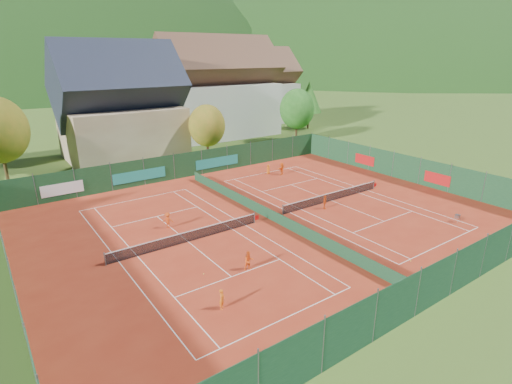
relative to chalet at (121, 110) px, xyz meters
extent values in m
plane|color=#38581B|center=(3.00, -30.00, -6.64)|extent=(600.00, 600.00, 0.00)
cube|color=#9C2B17|center=(3.00, -30.00, -6.62)|extent=(40.00, 32.00, 0.01)
cube|color=white|center=(-5.00, -18.12, -6.61)|extent=(10.97, 0.06, 0.00)
cube|color=white|center=(-5.00, -41.88, -6.61)|extent=(10.97, 0.06, 0.00)
cube|color=white|center=(-10.48, -30.00, -6.61)|extent=(0.06, 23.77, 0.00)
cube|color=white|center=(0.49, -30.00, -6.61)|extent=(0.06, 23.77, 0.00)
cube|color=white|center=(-9.12, -30.00, -6.61)|extent=(0.06, 23.77, 0.00)
cube|color=white|center=(-0.88, -30.00, -6.61)|extent=(0.06, 23.77, 0.00)
cube|color=white|center=(-5.00, -23.60, -6.61)|extent=(8.23, 0.06, 0.00)
cube|color=white|center=(-5.00, -36.40, -6.61)|extent=(8.23, 0.06, 0.00)
cube|color=white|center=(-5.00, -30.00, -6.61)|extent=(0.06, 12.80, 0.00)
cube|color=white|center=(11.00, -18.12, -6.61)|extent=(10.97, 0.06, 0.00)
cube|color=white|center=(11.00, -41.88, -6.61)|extent=(10.97, 0.06, 0.00)
cube|color=white|center=(5.51, -30.00, -6.61)|extent=(0.06, 23.77, 0.00)
cube|color=white|center=(16.48, -30.00, -6.61)|extent=(0.06, 23.77, 0.00)
cube|color=white|center=(6.88, -30.00, -6.61)|extent=(0.06, 23.77, 0.00)
cube|color=white|center=(15.12, -30.00, -6.61)|extent=(0.06, 23.77, 0.00)
cube|color=white|center=(11.00, -23.60, -6.61)|extent=(8.23, 0.06, 0.00)
cube|color=white|center=(11.00, -36.40, -6.61)|extent=(8.23, 0.06, 0.00)
cube|color=white|center=(11.00, -30.00, -6.61)|extent=(0.06, 12.80, 0.00)
cylinder|color=#59595B|center=(-11.40, -30.00, -6.11)|extent=(0.10, 0.10, 1.02)
cylinder|color=#59595B|center=(1.40, -30.00, -6.11)|extent=(0.10, 0.10, 1.02)
cube|color=black|center=(-5.00, -30.00, -6.16)|extent=(12.80, 0.02, 0.86)
cube|color=white|center=(-5.00, -30.00, -5.73)|extent=(12.80, 0.04, 0.06)
cube|color=red|center=(1.65, -30.00, -6.17)|extent=(0.40, 0.04, 0.40)
cylinder|color=#59595B|center=(4.60, -30.00, -6.11)|extent=(0.10, 0.10, 1.02)
cylinder|color=#59595B|center=(17.40, -30.00, -6.11)|extent=(0.10, 0.10, 1.02)
cube|color=black|center=(11.00, -30.00, -6.16)|extent=(12.80, 0.02, 0.86)
cube|color=white|center=(11.00, -30.00, -5.73)|extent=(12.80, 0.04, 0.06)
cube|color=red|center=(17.65, -30.00, -6.17)|extent=(0.40, 0.04, 0.40)
cube|color=#143921|center=(3.00, -30.00, -6.12)|extent=(0.03, 28.80, 1.00)
cube|color=#153A1D|center=(3.00, -14.00, -5.12)|extent=(40.00, 0.04, 3.00)
cube|color=teal|center=(-3.00, -14.06, -5.42)|extent=(6.00, 0.03, 1.20)
cube|color=teal|center=(7.00, -14.06, -5.42)|extent=(6.00, 0.03, 1.20)
cube|color=silver|center=(-11.00, -14.06, -5.42)|extent=(4.00, 0.03, 1.20)
cube|color=#153B24|center=(3.00, -46.00, -5.12)|extent=(40.00, 0.04, 3.00)
cube|color=#163C24|center=(-17.00, -30.00, -5.12)|extent=(0.04, 32.00, 3.00)
cube|color=#163D21|center=(23.00, -30.00, -5.12)|extent=(0.04, 32.00, 3.00)
cube|color=#B21414|center=(22.94, -34.00, -5.42)|extent=(0.03, 3.00, 1.20)
cube|color=#B21414|center=(22.94, -24.00, -5.42)|extent=(0.03, 3.00, 1.20)
cube|color=tan|center=(0.00, 0.00, -3.12)|extent=(15.00, 12.00, 7.00)
cube|color=#1E2333|center=(0.00, 0.00, 3.38)|extent=(16.20, 12.00, 12.00)
cube|color=silver|center=(19.00, 6.00, -2.12)|extent=(20.00, 11.00, 9.00)
cube|color=brown|center=(19.00, 6.00, 5.13)|extent=(21.60, 11.00, 11.00)
cube|color=silver|center=(33.00, 14.00, -2.62)|extent=(16.00, 10.00, 8.00)
cube|color=brown|center=(33.00, 14.00, 3.88)|extent=(17.28, 10.00, 10.00)
cylinder|color=#4D371B|center=(-15.00, -4.00, -5.05)|extent=(0.36, 0.36, 3.15)
cylinder|color=#4E311B|center=(9.00, -8.00, -5.40)|extent=(0.36, 0.36, 2.45)
ellipsoid|color=olive|center=(9.00, -8.00, -1.90)|extent=(5.01, 5.01, 5.76)
cylinder|color=#452F18|center=(27.00, -6.00, -5.22)|extent=(0.36, 0.36, 2.80)
ellipsoid|color=#21601B|center=(27.00, -6.00, -1.22)|extent=(5.72, 5.72, 6.58)
cylinder|color=#422C17|center=(37.00, 2.00, -5.05)|extent=(0.36, 0.36, 3.15)
cone|color=#225C1A|center=(37.00, 2.00, -0.55)|extent=(5.04, 5.04, 5.85)
cylinder|color=#4D301B|center=(29.00, 10.00, -4.87)|extent=(0.36, 0.36, 3.50)
ellipsoid|color=olive|center=(29.00, 10.00, 0.13)|extent=(7.15, 7.15, 8.22)
ellipsoid|color=black|center=(13.00, 270.00, -48.97)|extent=(440.00, 440.00, 242.00)
ellipsoid|color=black|center=(243.00, 160.00, -45.19)|extent=(380.00, 380.00, 220.40)
cylinder|color=slate|center=(15.94, -40.35, -6.22)|extent=(0.02, 0.02, 0.80)
cylinder|color=slate|center=(16.24, -40.35, -6.22)|extent=(0.02, 0.02, 0.80)
cylinder|color=slate|center=(15.94, -40.05, -6.22)|extent=(0.02, 0.02, 0.80)
cylinder|color=slate|center=(16.24, -40.05, -6.22)|extent=(0.02, 0.02, 0.80)
cube|color=slate|center=(16.09, -40.20, -6.07)|extent=(0.34, 0.34, 0.30)
ellipsoid|color=#CCD833|center=(16.09, -40.20, -6.04)|extent=(0.28, 0.28, 0.16)
sphere|color=#CCD833|center=(-6.36, -35.02, -6.59)|extent=(0.07, 0.07, 0.07)
sphere|color=#CCD833|center=(6.60, -42.08, -6.59)|extent=(0.07, 0.07, 0.07)
sphere|color=#CCD833|center=(4.29, -27.68, -6.59)|extent=(0.07, 0.07, 0.07)
imported|color=orange|center=(-7.29, -39.04, -5.98)|extent=(0.55, 0.55, 1.28)
imported|color=#F35415|center=(-3.52, -36.30, -5.92)|extent=(0.78, 0.66, 1.40)
imported|color=#CD4112|center=(-5.16, -26.55, -5.92)|extent=(1.04, 0.95, 1.41)
imported|color=#D54613|center=(8.85, -31.11, -5.95)|extent=(0.84, 0.72, 1.35)
imported|color=orange|center=(11.55, -18.62, -6.03)|extent=(0.61, 0.42, 1.18)
imported|color=orange|center=(12.68, -19.84, -5.86)|extent=(1.48, 0.91, 1.52)
camera|label=1|loc=(-17.16, -56.28, 7.49)|focal=28.00mm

